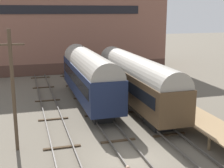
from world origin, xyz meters
The scene contains 8 objects.
ground_plane centered at (0.00, 0.00, 0.00)m, with size 200.00×200.00×0.00m, color #60594C.
track_left centered at (-4.08, 0.00, 0.14)m, with size 2.60×60.00×0.26m.
track_middle centered at (0.00, 0.00, 0.14)m, with size 2.60×60.00×0.26m.
track_right centered at (4.08, 0.00, 0.14)m, with size 2.60×60.00×0.26m.
train_car_brown centered at (4.08, 10.46, 2.91)m, with size 2.92×17.27×5.10m.
train_car_navy centered at (0.00, 12.89, 3.04)m, with size 3.08×15.19×5.37m.
utility_pole centered at (-7.04, 3.60, 4.25)m, with size 1.80×0.24×8.18m.
warehouse_building centered at (-0.23, 34.45, 8.55)m, with size 32.26×11.81×17.09m.
Camera 1 is at (-6.30, -17.17, 9.30)m, focal length 50.00 mm.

